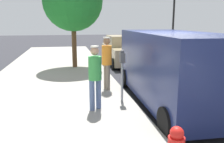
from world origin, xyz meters
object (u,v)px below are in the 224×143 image
street_tree (73,1)px  pedestrian_in_green (95,74)px  parking_meter_near (122,67)px  parked_van (172,66)px  parked_sedan_behind (123,51)px  traffic_light_corner (183,9)px  pedestrian_in_orange (107,60)px

street_tree → pedestrian_in_green: bearing=92.5°
parking_meter_near → parked_van: 1.50m
parking_meter_near → parked_sedan_behind: 7.31m
pedestrian_in_green → parked_van: 2.39m
parking_meter_near → parked_van: size_ratio=0.29×
traffic_light_corner → street_tree: traffic_light_corner is taller
traffic_light_corner → parked_sedan_behind: bearing=37.3°
pedestrian_in_orange → traffic_light_corner: 13.59m
traffic_light_corner → street_tree: (9.16, 6.13, -0.07)m
parked_van → street_tree: 6.80m
pedestrian_in_green → street_tree: (0.27, -6.26, 2.32)m
street_tree → parking_meter_near: bearing=101.1°
pedestrian_in_orange → parked_van: parked_van is taller
pedestrian_in_orange → pedestrian_in_green: bearing=70.9°
pedestrian_in_orange → parked_van: bearing=140.6°
parked_sedan_behind → traffic_light_corner: 8.36m
pedestrian_in_orange → street_tree: bearing=-78.4°
traffic_light_corner → pedestrian_in_orange: bearing=52.0°
parking_meter_near → parked_van: parked_van is taller
pedestrian_in_orange → parked_sedan_behind: size_ratio=0.41×
pedestrian_in_orange → street_tree: street_tree is taller
pedestrian_in_green → parked_sedan_behind: pedestrian_in_green is taller
pedestrian_in_orange → parked_sedan_behind: (-1.98, -5.77, -0.44)m
parking_meter_near → pedestrian_in_green: pedestrian_in_green is taller
parked_van → street_tree: street_tree is taller
traffic_light_corner → pedestrian_in_green: bearing=54.4°
traffic_light_corner → parking_meter_near: bearing=55.9°
street_tree → parked_van: bearing=114.2°
street_tree → parked_sedan_behind: bearing=-155.0°
parking_meter_near → street_tree: 6.27m
pedestrian_in_green → street_tree: size_ratio=0.35×
parked_sedan_behind → traffic_light_corner: bearing=-142.7°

